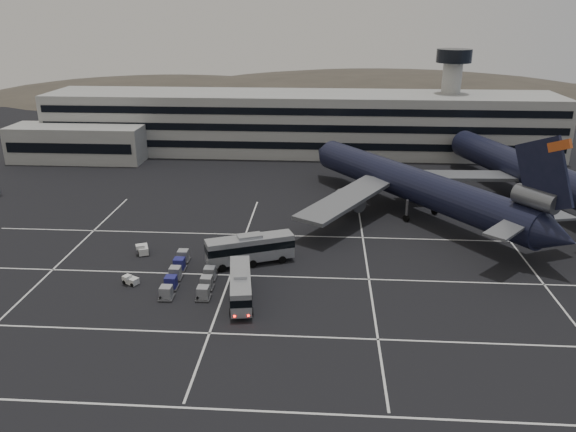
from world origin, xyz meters
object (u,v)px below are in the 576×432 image
object	(u,v)px
tug_a	(143,249)
uld_cluster	(193,273)
bus_far	(250,248)
trijet_main	(416,185)
bus_near	(241,284)

from	to	relation	value
tug_a	uld_cluster	distance (m)	11.43
bus_far	tug_a	distance (m)	15.82
tug_a	uld_cluster	xyz separation A→B (m)	(8.79, -7.31, 0.12)
tug_a	trijet_main	bearing A→B (deg)	2.78
bus_near	bus_far	bearing A→B (deg)	82.07
bus_far	uld_cluster	distance (m)	8.67
bus_far	tug_a	size ratio (longest dim) A/B	4.41
bus_far	tug_a	xyz separation A→B (m)	(-15.59, 2.15, -1.63)
trijet_main	tug_a	xyz separation A→B (m)	(-40.69, -18.57, -4.57)
bus_far	trijet_main	bearing A→B (deg)	-72.81
uld_cluster	trijet_main	bearing A→B (deg)	39.04
bus_far	tug_a	world-z (taller)	bus_far
tug_a	uld_cluster	size ratio (longest dim) A/B	0.21
trijet_main	bus_far	xyz separation A→B (m)	(-25.10, -20.71, -2.94)
bus_near	tug_a	size ratio (longest dim) A/B	3.94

